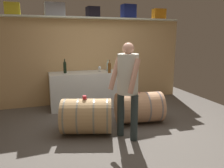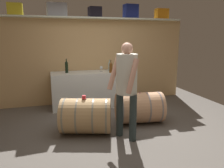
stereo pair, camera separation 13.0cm
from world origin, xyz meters
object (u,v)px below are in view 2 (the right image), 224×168
Objects in this scene: wine_glass at (101,68)px; tasting_cup at (84,97)px; toolcase_navy at (131,11)px; toolcase_grey at (57,10)px; wine_bottle_amber at (111,67)px; toolcase_orange at (162,14)px; winemaker_pouring at (126,81)px; toolcase_yellow at (15,9)px; wine_bottle_dark at (67,67)px; work_cabinet at (89,89)px; wine_barrel_far at (139,108)px; toolcase_black at (95,12)px; wine_barrel_near at (86,116)px; wine_bottle_clear at (110,66)px.

wine_glass is 1.95× the size of tasting_cup.
toolcase_grey is at bearing 176.35° from toolcase_navy.
toolcase_navy is at bearing 37.12° from wine_bottle_amber.
toolcase_grey is 1.35× the size of toolcase_orange.
toolcase_yellow is at bearing 9.74° from winemaker_pouring.
wine_bottle_amber is (2.04, -0.50, -1.29)m from toolcase_yellow.
wine_bottle_dark is (0.15, -0.22, -1.30)m from toolcase_grey.
wine_bottle_amber is 1.67m from winemaker_pouring.
toolcase_grey is 0.25× the size of work_cabinet.
wine_barrel_far is at bearing -70.68° from winemaker_pouring.
toolcase_grey reaches higher than toolcase_black.
wine_glass is at bearing -169.37° from toolcase_orange.
wine_barrel_near is 1.03× the size of wine_barrel_far.
wine_glass is at bearing -167.55° from toolcase_navy.
tasting_cup is (-0.90, -1.56, -0.32)m from wine_bottle_clear.
toolcase_navy is 0.21× the size of winemaker_pouring.
wine_barrel_near is at bearing -119.05° from wine_bottle_clear.
tasting_cup is at bearing -113.76° from wine_glass.
toolcase_navy is 1.21× the size of wine_bottle_clear.
tasting_cup is at bearing -103.11° from work_cabinet.
toolcase_yellow is 2.91m from wine_barrel_near.
wine_bottle_amber is at bearing -16.30° from toolcase_yellow.
wine_barrel_near reaches higher than wine_barrel_far.
work_cabinet is 13.16× the size of wine_glass.
toolcase_yellow reaches higher than wine_bottle_amber.
wine_bottle_amber is (-0.05, -0.29, 0.01)m from wine_bottle_clear.
toolcase_navy is at bearing -2.83° from toolcase_black.
wine_barrel_near is (-0.64, -1.53, -0.63)m from wine_glass.
toolcase_navy is 1.57m from wine_bottle_amber.
toolcase_yellow reaches higher than wine_barrel_far.
toolcase_grey is 0.43× the size of wine_barrel_near.
toolcase_grey reaches higher than winemaker_pouring.
wine_barrel_far is (0.46, -1.34, -0.64)m from wine_glass.
wine_barrel_near is at bearing -102.09° from work_cabinet.
toolcase_black is 1.35m from wine_glass.
tasting_cup is at bearing -163.26° from wine_barrel_near.
toolcase_yellow is 3.43m from wine_barrel_far.
tasting_cup is (1.20, -1.77, -1.62)m from toolcase_yellow.
toolcase_navy is at bearing 7.36° from wine_bottle_dark.
tasting_cup is 0.04× the size of winemaker_pouring.
wine_bottle_amber is at bearing -16.05° from wine_bottle_dark.
toolcase_orange is at bearing -2.45° from toolcase_yellow.
wine_bottle_clear is at bearing -13.40° from toolcase_grey.
wine_barrel_near is at bearing -83.09° from wine_bottle_dark.
winemaker_pouring is at bearing -52.10° from toolcase_yellow.
toolcase_orange is 3.38m from tasting_cup.
toolcase_orange reaches higher than work_cabinet.
wine_bottle_amber is at bearing -146.53° from toolcase_navy.
toolcase_black is 1.03× the size of wine_bottle_clear.
winemaker_pouring is (-0.49, -0.58, 0.68)m from wine_barrel_far.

